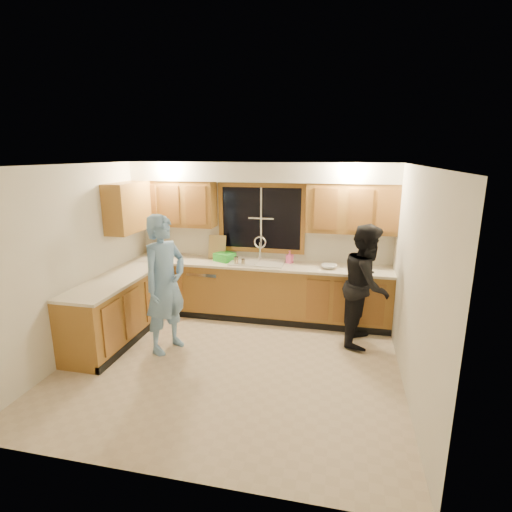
% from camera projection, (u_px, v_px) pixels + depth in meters
% --- Properties ---
extents(floor, '(4.20, 4.20, 0.00)m').
position_uv_depth(floor, '(231.00, 364.00, 5.12)').
color(floor, beige).
rests_on(floor, ground).
extents(ceiling, '(4.20, 4.20, 0.00)m').
position_uv_depth(ceiling, '(227.00, 165.00, 4.50)').
color(ceiling, white).
extents(wall_back, '(4.20, 0.00, 4.20)m').
position_uv_depth(wall_back, '(261.00, 239.00, 6.61)').
color(wall_back, silver).
rests_on(wall_back, ground).
extents(wall_left, '(0.00, 3.80, 3.80)m').
position_uv_depth(wall_left, '(76.00, 261.00, 5.25)').
color(wall_left, silver).
rests_on(wall_left, ground).
extents(wall_right, '(0.00, 3.80, 3.80)m').
position_uv_depth(wall_right, '(413.00, 283.00, 4.37)').
color(wall_right, silver).
rests_on(wall_right, ground).
extents(base_cabinets_back, '(4.20, 0.60, 0.88)m').
position_uv_depth(base_cabinets_back, '(257.00, 291.00, 6.53)').
color(base_cabinets_back, '#A3702F').
rests_on(base_cabinets_back, ground).
extents(base_cabinets_left, '(0.60, 1.90, 0.88)m').
position_uv_depth(base_cabinets_left, '(116.00, 311.00, 5.72)').
color(base_cabinets_left, '#A3702F').
rests_on(base_cabinets_left, ground).
extents(countertop_back, '(4.20, 0.63, 0.04)m').
position_uv_depth(countertop_back, '(257.00, 264.00, 6.40)').
color(countertop_back, beige).
rests_on(countertop_back, base_cabinets_back).
extents(countertop_left, '(0.63, 1.90, 0.04)m').
position_uv_depth(countertop_left, '(115.00, 280.00, 5.60)').
color(countertop_left, beige).
rests_on(countertop_left, base_cabinets_left).
extents(upper_cabinets_left, '(1.35, 0.33, 0.75)m').
position_uv_depth(upper_cabinets_left, '(175.00, 203.00, 6.61)').
color(upper_cabinets_left, '#A3702F').
rests_on(upper_cabinets_left, wall_back).
extents(upper_cabinets_right, '(1.35, 0.33, 0.75)m').
position_uv_depth(upper_cabinets_right, '(352.00, 208.00, 6.01)').
color(upper_cabinets_right, '#A3702F').
rests_on(upper_cabinets_right, wall_back).
extents(upper_cabinets_return, '(0.33, 0.90, 0.75)m').
position_uv_depth(upper_cabinets_return, '(128.00, 207.00, 6.13)').
color(upper_cabinets_return, '#A3702F').
rests_on(upper_cabinets_return, wall_left).
extents(soffit, '(4.20, 0.35, 0.30)m').
position_uv_depth(soffit, '(259.00, 172.00, 6.17)').
color(soffit, white).
rests_on(soffit, wall_back).
extents(window_frame, '(1.44, 0.03, 1.14)m').
position_uv_depth(window_frame, '(261.00, 218.00, 6.51)').
color(window_frame, black).
rests_on(window_frame, wall_back).
extents(sink, '(0.86, 0.52, 0.57)m').
position_uv_depth(sink, '(257.00, 266.00, 6.42)').
color(sink, silver).
rests_on(sink, countertop_back).
extents(dishwasher, '(0.60, 0.56, 0.82)m').
position_uv_depth(dishwasher, '(208.00, 289.00, 6.70)').
color(dishwasher, white).
rests_on(dishwasher, floor).
extents(stove, '(0.58, 0.75, 0.90)m').
position_uv_depth(stove, '(92.00, 326.00, 5.18)').
color(stove, white).
rests_on(stove, floor).
extents(man, '(0.67, 0.80, 1.88)m').
position_uv_depth(man, '(165.00, 284.00, 5.31)').
color(man, '#6E9CD0').
rests_on(man, floor).
extents(woman, '(0.78, 0.93, 1.71)m').
position_uv_depth(woman, '(366.00, 285.00, 5.54)').
color(woman, black).
rests_on(woman, floor).
extents(knife_block, '(0.14, 0.13, 0.21)m').
position_uv_depth(knife_block, '(156.00, 249.00, 6.91)').
color(knife_block, '#9A612A').
rests_on(knife_block, countertop_back).
extents(cutting_board, '(0.29, 0.10, 0.39)m').
position_uv_depth(cutting_board, '(217.00, 247.00, 6.65)').
color(cutting_board, tan).
rests_on(cutting_board, countertop_back).
extents(dish_crate, '(0.36, 0.35, 0.13)m').
position_uv_depth(dish_crate, '(225.00, 257.00, 6.53)').
color(dish_crate, green).
rests_on(dish_crate, countertop_back).
extents(soap_bottle, '(0.12, 0.12, 0.21)m').
position_uv_depth(soap_bottle, '(290.00, 257.00, 6.38)').
color(soap_bottle, pink).
rests_on(soap_bottle, countertop_back).
extents(bowl, '(0.24, 0.24, 0.06)m').
position_uv_depth(bowl, '(329.00, 267.00, 6.10)').
color(bowl, silver).
rests_on(bowl, countertop_back).
extents(can_left, '(0.08, 0.08, 0.13)m').
position_uv_depth(can_left, '(236.00, 261.00, 6.27)').
color(can_left, '#BCAE90').
rests_on(can_left, countertop_back).
extents(can_right, '(0.06, 0.06, 0.11)m').
position_uv_depth(can_right, '(243.00, 262.00, 6.23)').
color(can_right, '#BCAE90').
rests_on(can_right, countertop_back).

